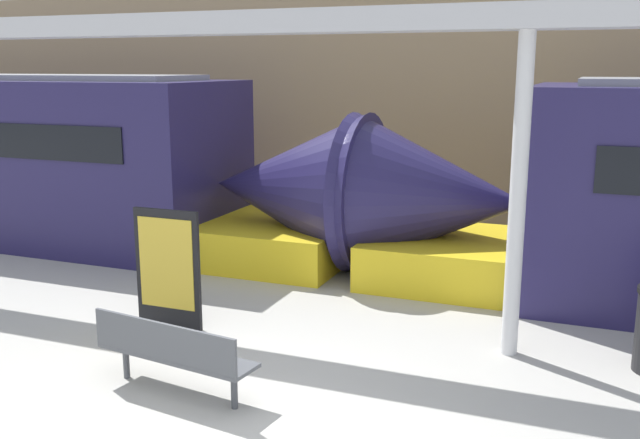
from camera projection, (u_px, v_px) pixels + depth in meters
name	position (u px, v px, depth m)	size (l,w,h in m)	color
ground_plane	(218.00, 431.00, 6.72)	(60.00, 60.00, 0.00)	#B2AFA8
station_wall	(441.00, 108.00, 14.74)	(56.00, 0.20, 5.00)	#9E8460
train_right	(12.00, 160.00, 14.36)	(14.91, 2.93, 3.20)	#231E4C
bench_near	(171.00, 350.00, 7.33)	(1.87, 0.68, 0.84)	#4C4F54
poster_board	(168.00, 268.00, 9.24)	(0.94, 0.07, 1.57)	black
support_column_near	(518.00, 199.00, 8.13)	(0.19, 0.19, 3.75)	silver
canopy_beam	(529.00, 16.00, 7.71)	(28.00, 0.60, 0.28)	#B7B7BC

